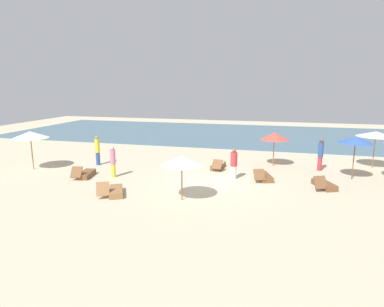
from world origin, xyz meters
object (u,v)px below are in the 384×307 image
object	(u,v)px
umbrella_2	(356,140)
lounger_4	(85,174)
umbrella_1	(274,136)
person_2	(234,164)
person_0	(97,150)
lounger_2	(115,191)
umbrella_5	(30,135)
umbrella_4	(376,134)
umbrella_3	(182,160)
lounger_3	(264,177)
person_3	(113,161)
lounger_1	(218,166)
lounger_0	(324,185)
person_1	(320,154)

from	to	relation	value
umbrella_2	lounger_4	size ratio (longest dim) A/B	1.33
umbrella_1	person_2	bearing A→B (deg)	-119.82
person_0	person_2	distance (m)	8.83
lounger_2	umbrella_5	bearing A→B (deg)	156.82
umbrella_1	umbrella_4	bearing A→B (deg)	9.19
umbrella_5	person_0	world-z (taller)	umbrella_5
umbrella_3	lounger_3	distance (m)	5.57
umbrella_1	umbrella_5	xyz separation A→B (m)	(-14.03, -4.58, 0.21)
person_3	umbrella_1	bearing A→B (deg)	29.82
umbrella_3	umbrella_5	distance (m)	10.61
umbrella_2	umbrella_4	xyz separation A→B (m)	(1.72, 2.96, -0.05)
umbrella_4	lounger_3	size ratio (longest dim) A/B	1.27
umbrella_1	lounger_1	bearing A→B (deg)	-153.61
umbrella_2	lounger_0	size ratio (longest dim) A/B	1.34
umbrella_2	lounger_2	size ratio (longest dim) A/B	1.35
umbrella_4	lounger_0	distance (m)	6.32
person_1	lounger_1	bearing A→B (deg)	-169.42
umbrella_5	person_2	distance (m)	12.11
umbrella_5	lounger_1	bearing A→B (deg)	15.39
umbrella_3	umbrella_2	bearing A→B (deg)	34.12
lounger_2	person_1	world-z (taller)	person_1
umbrella_3	person_1	xyz separation A→B (m)	(6.51, 6.93, -0.79)
person_3	umbrella_3	bearing A→B (deg)	-28.39
lounger_2	umbrella_1	bearing A→B (deg)	47.13
lounger_1	umbrella_4	bearing A→B (deg)	15.64
umbrella_1	person_1	distance (m)	2.88
umbrella_1	lounger_0	size ratio (longest dim) A/B	1.22
person_1	lounger_2	bearing A→B (deg)	-143.95
umbrella_5	person_1	distance (m)	17.25
lounger_0	person_2	world-z (taller)	person_2
lounger_1	person_0	distance (m)	7.69
umbrella_2	person_0	bearing A→B (deg)	-177.72
lounger_3	person_3	size ratio (longest dim) A/B	1.02
umbrella_4	person_3	world-z (taller)	umbrella_4
person_2	person_3	world-z (taller)	person_3
umbrella_2	person_0	world-z (taller)	umbrella_2
umbrella_2	lounger_4	xyz separation A→B (m)	(-14.21, -3.29, -1.99)
umbrella_3	lounger_4	world-z (taller)	umbrella_3
umbrella_5	lounger_2	xyz separation A→B (m)	(7.00, -3.00, -1.94)
lounger_2	person_3	xyz separation A→B (m)	(-1.49, 2.69, 0.74)
lounger_3	lounger_4	xyz separation A→B (m)	(-9.59, -1.99, 0.00)
umbrella_1	lounger_4	world-z (taller)	umbrella_1
umbrella_2	umbrella_5	xyz separation A→B (m)	(-18.22, -2.57, -0.05)
umbrella_3	lounger_2	xyz separation A→B (m)	(-3.22, -0.15, -1.63)
umbrella_3	lounger_0	distance (m)	7.37
person_1	person_2	xyz separation A→B (m)	(-4.73, -3.06, -0.18)
umbrella_2	lounger_3	size ratio (longest dim) A/B	1.31
umbrella_5	person_3	world-z (taller)	umbrella_5
umbrella_5	lounger_3	world-z (taller)	umbrella_5
umbrella_1	person_3	size ratio (longest dim) A/B	1.22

